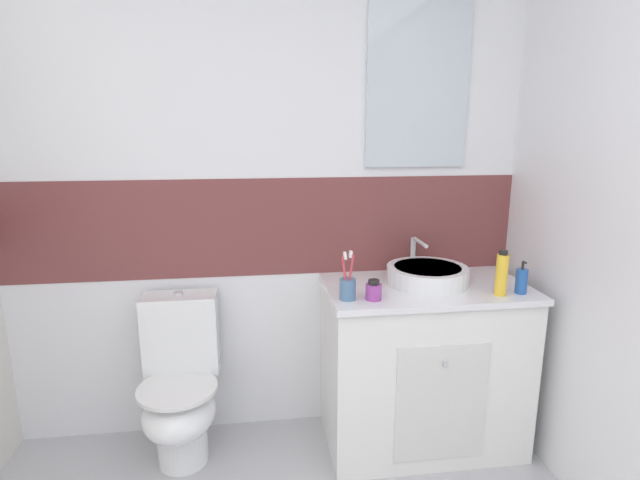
{
  "coord_description": "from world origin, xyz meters",
  "views": [
    {
      "loc": [
        -0.06,
        -0.05,
        1.6
      ],
      "look_at": [
        0.22,
        2.04,
        1.11
      ],
      "focal_mm": 27.54,
      "sensor_mm": 36.0,
      "label": 1
    }
  ],
  "objects_px": {
    "toilet": "(180,387)",
    "hair_gel_jar": "(374,291)",
    "sink_basin": "(427,274)",
    "shampoo_bottle_tall": "(502,274)",
    "soap_dispenser": "(521,281)",
    "toothbrush_cup": "(348,287)"
  },
  "relations": [
    {
      "from": "toothbrush_cup",
      "to": "shampoo_bottle_tall",
      "type": "height_order",
      "value": "toothbrush_cup"
    },
    {
      "from": "shampoo_bottle_tall",
      "to": "hair_gel_jar",
      "type": "bearing_deg",
      "value": 178.25
    },
    {
      "from": "toilet",
      "to": "toothbrush_cup",
      "type": "distance_m",
      "value": 0.96
    },
    {
      "from": "toilet",
      "to": "toothbrush_cup",
      "type": "xyz_separation_m",
      "value": [
        0.78,
        -0.18,
        0.53
      ]
    },
    {
      "from": "shampoo_bottle_tall",
      "to": "soap_dispenser",
      "type": "bearing_deg",
      "value": 5.4
    },
    {
      "from": "hair_gel_jar",
      "to": "shampoo_bottle_tall",
      "type": "bearing_deg",
      "value": -1.75
    },
    {
      "from": "soap_dispenser",
      "to": "hair_gel_jar",
      "type": "bearing_deg",
      "value": 179.34
    },
    {
      "from": "soap_dispenser",
      "to": "shampoo_bottle_tall",
      "type": "bearing_deg",
      "value": -174.6
    },
    {
      "from": "toothbrush_cup",
      "to": "hair_gel_jar",
      "type": "xyz_separation_m",
      "value": [
        0.11,
        -0.02,
        -0.02
      ]
    },
    {
      "from": "sink_basin",
      "to": "hair_gel_jar",
      "type": "height_order",
      "value": "sink_basin"
    },
    {
      "from": "toothbrush_cup",
      "to": "hair_gel_jar",
      "type": "relative_size",
      "value": 2.46
    },
    {
      "from": "toilet",
      "to": "sink_basin",
      "type": "bearing_deg",
      "value": -0.11
    },
    {
      "from": "sink_basin",
      "to": "toothbrush_cup",
      "type": "xyz_separation_m",
      "value": [
        -0.43,
        -0.18,
        0.01
      ]
    },
    {
      "from": "toilet",
      "to": "toothbrush_cup",
      "type": "relative_size",
      "value": 3.6
    },
    {
      "from": "soap_dispenser",
      "to": "toilet",
      "type": "bearing_deg",
      "value": 172.52
    },
    {
      "from": "sink_basin",
      "to": "hair_gel_jar",
      "type": "relative_size",
      "value": 4.79
    },
    {
      "from": "toilet",
      "to": "toothbrush_cup",
      "type": "bearing_deg",
      "value": -13.1
    },
    {
      "from": "toilet",
      "to": "hair_gel_jar",
      "type": "distance_m",
      "value": 1.05
    },
    {
      "from": "sink_basin",
      "to": "toothbrush_cup",
      "type": "height_order",
      "value": "toothbrush_cup"
    },
    {
      "from": "sink_basin",
      "to": "toilet",
      "type": "bearing_deg",
      "value": 179.89
    },
    {
      "from": "sink_basin",
      "to": "soap_dispenser",
      "type": "height_order",
      "value": "sink_basin"
    },
    {
      "from": "hair_gel_jar",
      "to": "shampoo_bottle_tall",
      "type": "xyz_separation_m",
      "value": [
        0.59,
        -0.02,
        0.06
      ]
    }
  ]
}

